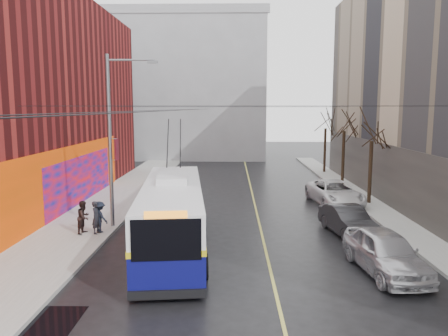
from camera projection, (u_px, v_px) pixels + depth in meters
The scene contains 20 objects.
ground at pixel (232, 321), 13.02m from camera, with size 140.00×140.00×0.00m, color black.
sidewalk_left at pixel (93, 218), 25.04m from camera, with size 4.00×60.00×0.15m, color gray.
sidewalk_right at pixel (391, 219), 24.73m from camera, with size 2.00×60.00×0.15m, color gray.
lane_line at pixel (256, 211), 26.86m from camera, with size 0.12×50.00×0.01m, color #BFB74C.
building_far at pixel (186, 87), 56.45m from camera, with size 20.50×12.10×18.00m.
streetlight_pole at pixel (113, 137), 22.37m from camera, with size 2.65×0.60×9.00m.
catenary_wires at pixel (191, 109), 26.84m from camera, with size 18.00×60.00×0.22m.
tree_near at pixel (372, 129), 28.03m from camera, with size 3.20×3.20×6.40m.
tree_mid at pixel (344, 121), 34.92m from camera, with size 3.20×3.20×6.68m.
tree_far at pixel (326, 120), 41.87m from camera, with size 3.20×3.20×6.57m.
puddle at pixel (32, 330), 12.52m from camera, with size 2.28×3.04×0.01m, color black.
pigeons_flying at pixel (190, 93), 22.16m from camera, with size 1.49×1.71×1.66m.
trolleybus at pixel (172, 213), 19.77m from camera, with size 3.78×12.17×5.70m.
parked_car_a at pixel (386, 252), 16.75m from camera, with size 1.97×4.88×1.66m, color silver.
parked_car_b at pixel (348, 221), 21.84m from camera, with size 1.53×4.38×1.44m, color #2A2A2D.
parked_car_c at pixel (335, 193), 28.68m from camera, with size 2.61×5.65×1.57m, color white.
following_car at pixel (182, 189), 30.49m from camera, with size 1.60×3.97×1.35m, color #AEADB2.
pedestrian_a at pixel (96, 217), 21.54m from camera, with size 0.59×0.39×1.62m, color black.
pedestrian_b at pixel (84, 217), 21.56m from camera, with size 0.80×0.62×1.64m, color black.
pedestrian_c at pixel (100, 217), 21.74m from camera, with size 1.01×0.58×1.57m, color black.
Camera 1 is at (-0.03, -12.27, 6.32)m, focal length 35.00 mm.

